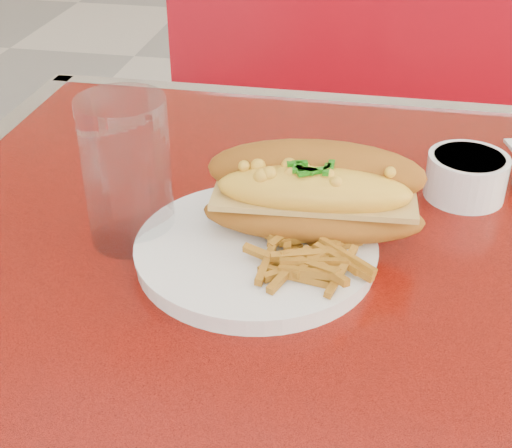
% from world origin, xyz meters
% --- Properties ---
extents(diner_table, '(1.23, 0.83, 0.77)m').
position_xyz_m(diner_table, '(0.00, 0.00, 0.61)').
color(diner_table, red).
rests_on(diner_table, ground).
extents(booth_bench_far, '(1.20, 0.51, 0.90)m').
position_xyz_m(booth_bench_far, '(0.00, 0.81, 0.29)').
color(booth_bench_far, '#9E0A17').
rests_on(booth_bench_far, ground).
extents(dinner_plate, '(0.31, 0.31, 0.02)m').
position_xyz_m(dinner_plate, '(-0.21, -0.03, 0.78)').
color(dinner_plate, white).
rests_on(dinner_plate, diner_table).
extents(mac_hoagie, '(0.23, 0.12, 0.10)m').
position_xyz_m(mac_hoagie, '(-0.16, 0.01, 0.83)').
color(mac_hoagie, '#A25F1A').
rests_on(mac_hoagie, dinner_plate).
extents(fries_pile, '(0.11, 0.10, 0.03)m').
position_xyz_m(fries_pile, '(-0.15, -0.05, 0.80)').
color(fries_pile, '#BD7E20').
rests_on(fries_pile, dinner_plate).
extents(fork, '(0.04, 0.14, 0.00)m').
position_xyz_m(fork, '(-0.15, -0.03, 0.79)').
color(fork, silver).
rests_on(fork, dinner_plate).
extents(gravy_ramekin, '(0.11, 0.11, 0.05)m').
position_xyz_m(gravy_ramekin, '(0.00, 0.14, 0.80)').
color(gravy_ramekin, white).
rests_on(gravy_ramekin, diner_table).
extents(sauce_cup_left, '(0.07, 0.07, 0.03)m').
position_xyz_m(sauce_cup_left, '(-0.20, 0.05, 0.79)').
color(sauce_cup_left, black).
rests_on(sauce_cup_left, diner_table).
extents(water_tumbler, '(0.11, 0.11, 0.15)m').
position_xyz_m(water_tumbler, '(-0.34, -0.01, 0.85)').
color(water_tumbler, '#A2BFD0').
rests_on(water_tumbler, diner_table).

